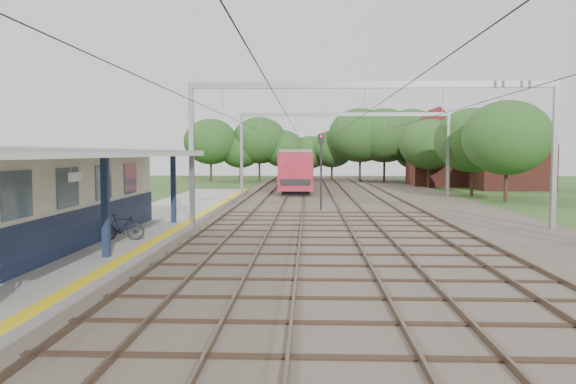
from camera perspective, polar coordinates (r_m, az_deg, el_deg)
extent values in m
plane|color=#2D4C1E|center=(12.13, -0.69, -13.63)|extent=(160.00, 160.00, 0.00)
cube|color=#473D33|center=(41.85, 6.80, -1.02)|extent=(18.00, 90.00, 0.10)
cube|color=gray|center=(27.02, -15.32, -3.60)|extent=(5.00, 52.00, 0.35)
cube|color=yellow|center=(26.41, -10.66, -3.31)|extent=(0.45, 52.00, 0.01)
cube|color=beige|center=(20.89, -24.86, -0.84)|extent=(3.20, 18.00, 3.40)
cube|color=#131E3D|center=(20.31, -20.69, -3.69)|extent=(0.06, 18.00, 1.40)
cube|color=slate|center=(20.17, -20.77, 0.54)|extent=(0.05, 16.00, 1.30)
cube|color=#131E3D|center=(18.78, -18.05, -1.47)|extent=(0.22, 0.22, 3.20)
cube|color=#131E3D|center=(27.38, -11.57, 0.29)|extent=(0.22, 0.22, 3.20)
cube|color=silver|center=(19.44, -23.44, 3.65)|extent=(6.40, 20.00, 0.24)
cube|color=white|center=(16.89, -20.78, 1.45)|extent=(0.06, 0.85, 0.26)
cube|color=brown|center=(41.97, -4.45, -0.82)|extent=(0.07, 88.00, 0.15)
cube|color=brown|center=(41.83, -2.50, -0.83)|extent=(0.07, 88.00, 0.15)
cube|color=brown|center=(41.73, -0.36, -0.83)|extent=(0.07, 88.00, 0.15)
cube|color=brown|center=(41.70, 1.61, -0.84)|extent=(0.07, 88.00, 0.15)
cube|color=brown|center=(41.74, 4.72, -0.85)|extent=(0.07, 88.00, 0.15)
cube|color=brown|center=(41.83, 6.69, -0.85)|extent=(0.07, 88.00, 0.15)
cube|color=brown|center=(42.06, 9.63, -0.85)|extent=(0.07, 88.00, 0.15)
cube|color=brown|center=(42.27, 11.56, -0.85)|extent=(0.07, 88.00, 0.15)
cube|color=gray|center=(27.13, -9.76, 3.56)|extent=(0.22, 0.22, 7.00)
cube|color=gray|center=(28.91, 25.44, 3.25)|extent=(0.22, 0.22, 7.00)
cube|color=gray|center=(26.90, 8.50, 10.72)|extent=(17.00, 0.20, 0.30)
cube|color=gray|center=(46.88, -4.73, 3.75)|extent=(0.22, 0.22, 7.00)
cube|color=gray|center=(47.93, 15.93, 3.62)|extent=(0.22, 0.22, 7.00)
cube|color=gray|center=(46.75, 5.75, 7.85)|extent=(17.00, 0.20, 0.30)
cylinder|color=black|center=(41.79, -3.51, 6.47)|extent=(0.02, 88.00, 0.02)
cylinder|color=black|center=(41.60, 0.63, 6.49)|extent=(0.02, 88.00, 0.02)
cylinder|color=black|center=(41.67, 5.76, 6.47)|extent=(0.02, 88.00, 0.02)
cylinder|color=black|center=(42.05, 10.69, 6.40)|extent=(0.02, 88.00, 0.02)
cylinder|color=#382619|center=(73.35, -6.19, 2.20)|extent=(0.28, 0.28, 2.88)
ellipsoid|color=#174119|center=(73.32, -6.21, 4.95)|extent=(6.72, 6.72, 5.76)
cylinder|color=#382619|center=(74.73, -1.41, 2.12)|extent=(0.28, 0.28, 2.52)
ellipsoid|color=#174119|center=(74.69, -1.41, 4.48)|extent=(5.88, 5.88, 5.04)
cylinder|color=#382619|center=(71.59, 3.25, 2.32)|extent=(0.28, 0.28, 3.24)
ellipsoid|color=#174119|center=(71.59, 3.26, 5.49)|extent=(7.56, 7.56, 6.48)
cylinder|color=#382619|center=(73.96, 7.87, 2.13)|extent=(0.28, 0.28, 2.70)
ellipsoid|color=#174119|center=(73.93, 7.89, 4.69)|extent=(6.30, 6.30, 5.40)
cylinder|color=#382619|center=(51.53, 17.79, 1.10)|extent=(0.28, 0.28, 2.52)
ellipsoid|color=#174119|center=(51.47, 17.86, 4.53)|extent=(5.88, 5.88, 5.04)
cylinder|color=#382619|center=(67.16, 14.52, 1.94)|extent=(0.28, 0.28, 2.88)
ellipsoid|color=#174119|center=(67.13, 14.57, 4.94)|extent=(6.72, 6.72, 5.76)
cube|color=brown|center=(61.09, 21.66, 2.36)|extent=(7.00, 6.00, 4.50)
cube|color=maroon|center=(61.09, 21.73, 5.31)|extent=(4.99, 6.12, 4.99)
cube|color=brown|center=(65.41, 15.76, 2.80)|extent=(8.00, 6.00, 5.00)
cube|color=maroon|center=(65.43, 15.82, 5.77)|extent=(5.52, 6.12, 5.52)
imported|color=black|center=(22.27, -16.51, -3.46)|extent=(1.73, 0.84, 1.00)
cube|color=black|center=(54.70, 0.98, 0.46)|extent=(2.33, 16.66, 0.44)
cube|color=maroon|center=(54.62, 0.98, 2.36)|extent=(2.92, 18.11, 3.17)
cube|color=black|center=(54.61, 0.98, 2.70)|extent=(2.96, 16.66, 0.91)
cube|color=slate|center=(54.60, 0.98, 4.15)|extent=(2.68, 18.11, 0.28)
cube|color=black|center=(73.38, 1.26, 1.35)|extent=(2.33, 16.66, 0.44)
cube|color=maroon|center=(73.32, 1.26, 2.77)|extent=(2.92, 18.11, 3.17)
cube|color=black|center=(73.31, 1.27, 3.03)|extent=(2.96, 16.66, 0.91)
cube|color=slate|center=(73.31, 1.27, 4.10)|extent=(2.68, 18.11, 0.28)
cylinder|color=black|center=(35.19, 3.38, 1.62)|extent=(0.15, 0.15, 4.46)
cube|color=black|center=(35.17, 3.39, 5.41)|extent=(0.38, 0.30, 0.61)
sphere|color=red|center=(35.08, 3.40, 5.66)|extent=(0.16, 0.16, 0.16)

